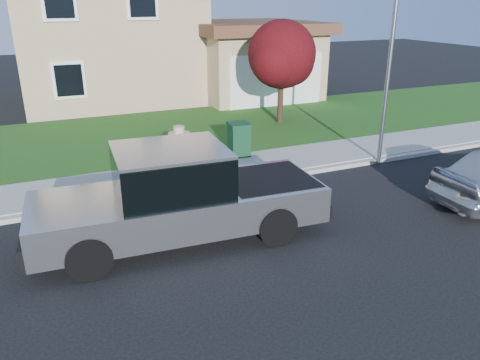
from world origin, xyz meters
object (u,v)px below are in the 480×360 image
ornamental_tree (282,58)px  street_lamp (390,67)px  woman (181,172)px  trash_bin (239,139)px  pickup_truck (179,197)px

ornamental_tree → street_lamp: street_lamp is taller
woman → trash_bin: size_ratio=2.00×
pickup_truck → street_lamp: bearing=20.0°
ornamental_tree → street_lamp: size_ratio=0.77×
street_lamp → ornamental_tree: bearing=118.6°
woman → street_lamp: size_ratio=0.40×
trash_bin → street_lamp: 4.79m
woman → ornamental_tree: size_ratio=0.52×
woman → ornamental_tree: bearing=-121.1°
woman → trash_bin: bearing=-120.5°
trash_bin → street_lamp: size_ratio=0.20×
pickup_truck → street_lamp: (6.82, 2.03, 1.97)m
pickup_truck → street_lamp: size_ratio=1.21×
woman → trash_bin: (2.71, 2.87, -0.30)m
ornamental_tree → trash_bin: size_ratio=3.84×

